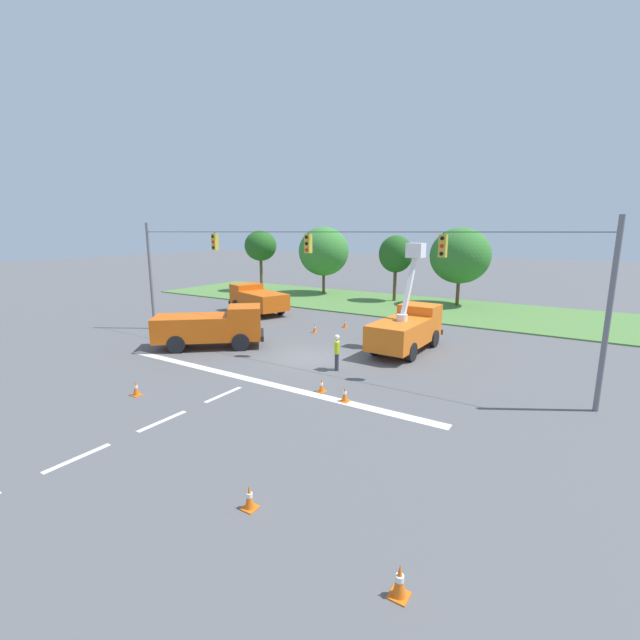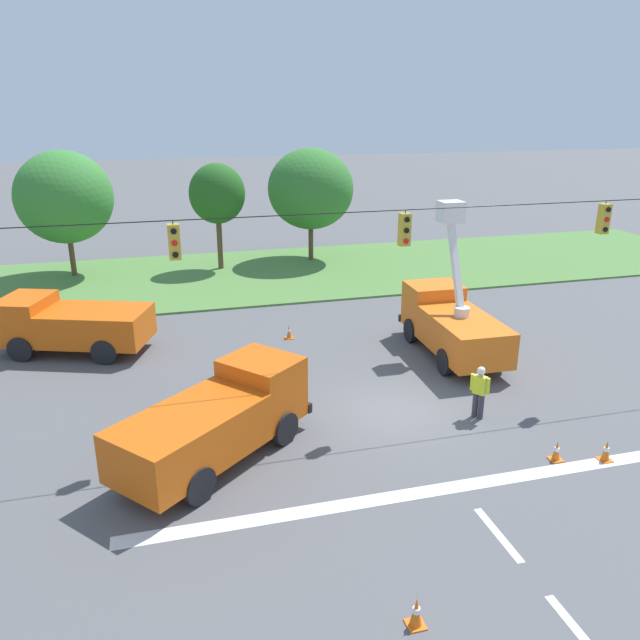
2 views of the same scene
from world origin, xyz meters
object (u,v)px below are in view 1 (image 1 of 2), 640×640
(utility_truck_bucket_lift, at_px, (407,327))
(road_worker, at_px, (337,350))
(tree_far_west, at_px, (260,246))
(traffic_cone_mid_left, at_px, (345,323))
(tree_centre, at_px, (396,254))
(traffic_cone_near_bucket, at_px, (321,385))
(traffic_cone_lane_edge_a, at_px, (250,497))
(traffic_cone_foreground_left, at_px, (136,388))
(traffic_cone_mid_right, at_px, (400,581))
(traffic_cone_foreground_right, at_px, (315,328))
(tree_west, at_px, (324,251))
(traffic_cone_lane_edge_b, at_px, (345,394))
(utility_truck_support_near, at_px, (257,299))
(utility_truck_support_far, at_px, (212,326))
(tree_east, at_px, (460,256))

(utility_truck_bucket_lift, relative_size, road_worker, 3.44)
(tree_far_west, height_order, traffic_cone_mid_left, tree_far_west)
(tree_centre, relative_size, traffic_cone_near_bucket, 10.62)
(tree_centre, relative_size, traffic_cone_lane_edge_a, 9.86)
(traffic_cone_foreground_left, bearing_deg, traffic_cone_lane_edge_a, -18.87)
(traffic_cone_mid_right, bearing_deg, traffic_cone_foreground_left, 164.92)
(traffic_cone_foreground_right, relative_size, traffic_cone_lane_edge_a, 0.94)
(tree_west, bearing_deg, traffic_cone_lane_edge_b, -56.30)
(road_worker, distance_m, traffic_cone_lane_edge_a, 10.98)
(tree_west, relative_size, traffic_cone_lane_edge_b, 11.53)
(tree_far_west, xyz_separation_m, traffic_cone_lane_edge_b, (23.45, -22.70, -4.77))
(utility_truck_bucket_lift, xyz_separation_m, traffic_cone_mid_right, (6.10, -15.99, -1.04))
(utility_truck_support_near, height_order, traffic_cone_mid_left, utility_truck_support_near)
(tree_west, distance_m, traffic_cone_mid_left, 16.85)
(utility_truck_support_near, height_order, traffic_cone_foreground_right, utility_truck_support_near)
(utility_truck_bucket_lift, relative_size, utility_truck_support_near, 0.95)
(traffic_cone_foreground_left, relative_size, traffic_cone_near_bucket, 1.08)
(tree_west, bearing_deg, utility_truck_support_far, -74.62)
(tree_east, height_order, traffic_cone_lane_edge_b, tree_east)
(traffic_cone_near_bucket, bearing_deg, utility_truck_support_near, 138.98)
(tree_centre, height_order, utility_truck_support_near, tree_centre)
(tree_centre, relative_size, traffic_cone_mid_right, 9.27)
(utility_truck_support_near, distance_m, traffic_cone_mid_left, 8.83)
(utility_truck_support_far, relative_size, traffic_cone_foreground_right, 10.29)
(traffic_cone_foreground_left, xyz_separation_m, traffic_cone_near_bucket, (6.20, 4.46, -0.03))
(traffic_cone_mid_right, bearing_deg, utility_truck_bucket_lift, 110.89)
(traffic_cone_foreground_left, bearing_deg, traffic_cone_mid_left, 86.56)
(utility_truck_support_far, relative_size, traffic_cone_mid_right, 9.05)
(traffic_cone_mid_left, bearing_deg, traffic_cone_mid_right, -58.18)
(tree_east, bearing_deg, tree_west, -179.44)
(utility_truck_support_near, height_order, road_worker, utility_truck_support_near)
(tree_far_west, bearing_deg, utility_truck_bucket_lift, -32.13)
(utility_truck_support_near, relative_size, road_worker, 3.61)
(traffic_cone_foreground_left, bearing_deg, utility_truck_support_near, 115.10)
(road_worker, relative_size, traffic_cone_lane_edge_a, 2.77)
(utility_truck_support_far, bearing_deg, traffic_cone_foreground_left, -67.22)
(tree_far_west, height_order, traffic_cone_foreground_left, tree_far_west)
(tree_far_west, bearing_deg, road_worker, -42.59)
(traffic_cone_mid_right, bearing_deg, traffic_cone_near_bucket, 130.29)
(utility_truck_bucket_lift, xyz_separation_m, traffic_cone_lane_edge_a, (2.05, -15.54, -1.07))
(road_worker, height_order, traffic_cone_foreground_left, road_worker)
(traffic_cone_lane_edge_b, bearing_deg, traffic_cone_foreground_right, 129.03)
(utility_truck_support_far, distance_m, traffic_cone_lane_edge_b, 10.94)
(traffic_cone_foreground_left, height_order, traffic_cone_mid_right, traffic_cone_mid_right)
(tree_east, relative_size, traffic_cone_near_bucket, 11.80)
(utility_truck_bucket_lift, height_order, road_worker, utility_truck_bucket_lift)
(tree_centre, relative_size, utility_truck_support_near, 0.98)
(tree_far_west, relative_size, traffic_cone_foreground_right, 11.29)
(tree_east, xyz_separation_m, utility_truck_support_near, (-13.03, -12.29, -3.33))
(utility_truck_bucket_lift, relative_size, utility_truck_support_far, 0.99)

